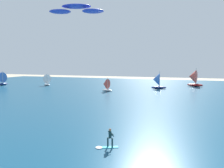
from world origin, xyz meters
name	(u,v)px	position (x,y,z in m)	size (l,w,h in m)	color
ocean	(162,93)	(0.00, 49.17, 0.05)	(160.00, 90.00, 0.10)	navy
kitesurfer	(108,141)	(0.60, 10.48, 0.70)	(2.00, 1.37, 1.67)	#26B2CC
kite	(76,9)	(-6.56, 18.47, 13.91)	(7.10, 3.93, 1.03)	#1E33B2
sailboat_mid_left	(106,85)	(-13.84, 46.95, 1.72)	(3.14, 2.73, 3.54)	silver
sailboat_far_right	(193,78)	(6.88, 67.60, 2.67)	(4.97, 4.33, 5.61)	maroon
sailboat_leading	(4,78)	(-51.41, 51.65, 2.25)	(3.51, 4.09, 4.69)	navy
sailboat_anchored_offshore	(46,80)	(-37.34, 54.72, 1.92)	(3.57, 3.22, 3.97)	white
sailboat_center_horizon	(157,81)	(-2.50, 56.83, 2.35)	(4.28, 3.67, 4.92)	navy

